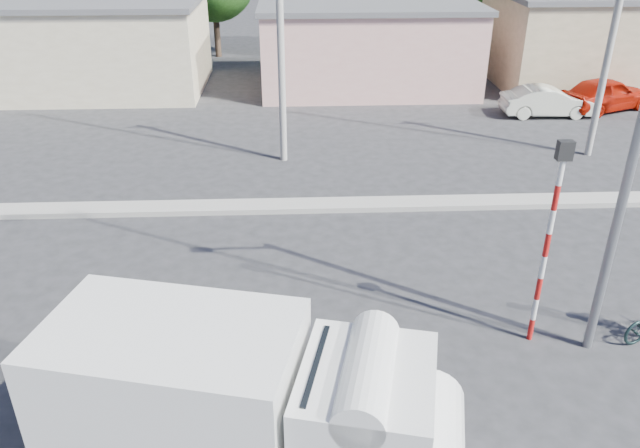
{
  "coord_description": "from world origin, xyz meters",
  "views": [
    {
      "loc": [
        -1.64,
        -8.79,
        8.1
      ],
      "look_at": [
        -1.05,
        4.41,
        1.3
      ],
      "focal_mm": 35.0,
      "sensor_mm": 36.0,
      "label": 1
    }
  ],
  "objects_px": {
    "truck": "(252,400)",
    "car_red": "(606,94)",
    "traffic_pole": "(550,229)",
    "streetlight": "(635,112)",
    "car_cream": "(547,101)"
  },
  "relations": [
    {
      "from": "car_red",
      "to": "streetlight",
      "type": "distance_m",
      "value": 18.45
    },
    {
      "from": "car_red",
      "to": "traffic_pole",
      "type": "bearing_deg",
      "value": 127.98
    },
    {
      "from": "truck",
      "to": "car_cream",
      "type": "bearing_deg",
      "value": 71.22
    },
    {
      "from": "car_cream",
      "to": "car_red",
      "type": "distance_m",
      "value": 2.93
    },
    {
      "from": "truck",
      "to": "traffic_pole",
      "type": "xyz_separation_m",
      "value": [
        5.55,
        3.12,
        1.15
      ]
    },
    {
      "from": "car_red",
      "to": "streetlight",
      "type": "bearing_deg",
      "value": 131.06
    },
    {
      "from": "car_cream",
      "to": "streetlight",
      "type": "distance_m",
      "value": 16.81
    },
    {
      "from": "car_cream",
      "to": "truck",
      "type": "bearing_deg",
      "value": 148.99
    },
    {
      "from": "car_red",
      "to": "car_cream",
      "type": "bearing_deg",
      "value": 80.86
    },
    {
      "from": "truck",
      "to": "traffic_pole",
      "type": "relative_size",
      "value": 1.53
    },
    {
      "from": "truck",
      "to": "traffic_pole",
      "type": "bearing_deg",
      "value": 42.74
    },
    {
      "from": "truck",
      "to": "traffic_pole",
      "type": "distance_m",
      "value": 6.47
    },
    {
      "from": "truck",
      "to": "streetlight",
      "type": "distance_m",
      "value": 7.91
    },
    {
      "from": "truck",
      "to": "car_red",
      "type": "xyz_separation_m",
      "value": [
        14.35,
        18.97,
        -0.72
      ]
    },
    {
      "from": "truck",
      "to": "streetlight",
      "type": "height_order",
      "value": "streetlight"
    }
  ]
}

